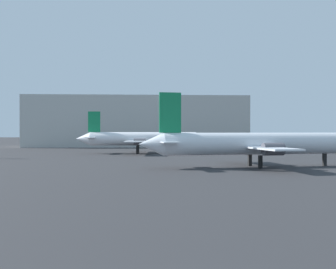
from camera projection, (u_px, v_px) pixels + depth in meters
The scene contains 3 objects.
airplane_on_taxiway at pixel (262, 144), 54.54m from camera, with size 32.97×19.46×9.41m.
airplane_distant at pixel (142, 139), 86.56m from camera, with size 27.72×17.96×8.64m.
terminal_building at pixel (137, 122), 127.82m from camera, with size 64.16×20.48×14.75m, color #B7B7B2.
Camera 1 is at (-0.95, -9.42, 4.68)m, focal length 45.17 mm.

